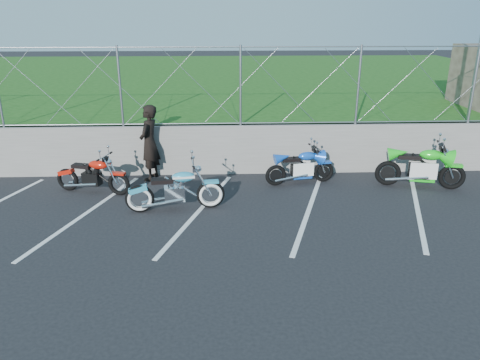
{
  "coord_description": "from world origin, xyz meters",
  "views": [
    {
      "loc": [
        0.49,
        -8.33,
        4.06
      ],
      "look_at": [
        0.89,
        1.3,
        0.58
      ],
      "focal_mm": 35.0,
      "sensor_mm": 36.0,
      "label": 1
    }
  ],
  "objects_px": {
    "naked_orange": "(93,177)",
    "sportbike_green": "(422,169)",
    "cruiser_turquoise": "(177,191)",
    "person_standing": "(149,143)",
    "sportbike_blue": "(301,168)"
  },
  "relations": [
    {
      "from": "cruiser_turquoise",
      "to": "naked_orange",
      "type": "bearing_deg",
      "value": 144.39
    },
    {
      "from": "sportbike_green",
      "to": "person_standing",
      "type": "xyz_separation_m",
      "value": [
        -6.65,
        0.88,
        0.49
      ]
    },
    {
      "from": "sportbike_green",
      "to": "sportbike_blue",
      "type": "bearing_deg",
      "value": -174.33
    },
    {
      "from": "sportbike_blue",
      "to": "person_standing",
      "type": "relative_size",
      "value": 0.93
    },
    {
      "from": "naked_orange",
      "to": "sportbike_green",
      "type": "xyz_separation_m",
      "value": [
        7.87,
        0.05,
        0.07
      ]
    },
    {
      "from": "naked_orange",
      "to": "sportbike_green",
      "type": "relative_size",
      "value": 0.89
    },
    {
      "from": "sportbike_green",
      "to": "cruiser_turquoise",
      "type": "bearing_deg",
      "value": -155.5
    },
    {
      "from": "cruiser_turquoise",
      "to": "sportbike_green",
      "type": "bearing_deg",
      "value": 3.65
    },
    {
      "from": "sportbike_green",
      "to": "sportbike_blue",
      "type": "height_order",
      "value": "sportbike_green"
    },
    {
      "from": "cruiser_turquoise",
      "to": "sportbike_blue",
      "type": "height_order",
      "value": "cruiser_turquoise"
    },
    {
      "from": "cruiser_turquoise",
      "to": "person_standing",
      "type": "height_order",
      "value": "person_standing"
    },
    {
      "from": "cruiser_turquoise",
      "to": "person_standing",
      "type": "xyz_separation_m",
      "value": [
        -0.83,
        2.02,
        0.53
      ]
    },
    {
      "from": "naked_orange",
      "to": "sportbike_green",
      "type": "bearing_deg",
      "value": 15.94
    },
    {
      "from": "cruiser_turquoise",
      "to": "sportbike_green",
      "type": "height_order",
      "value": "sportbike_green"
    },
    {
      "from": "person_standing",
      "to": "sportbike_blue",
      "type": "bearing_deg",
      "value": 97.6
    }
  ]
}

